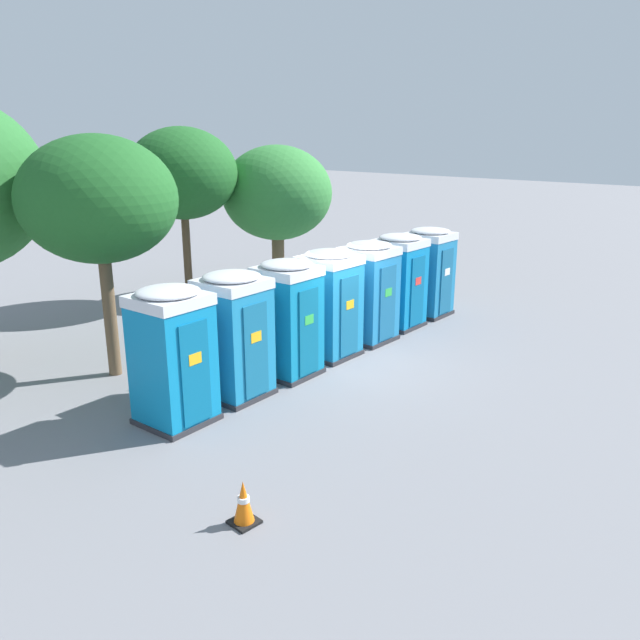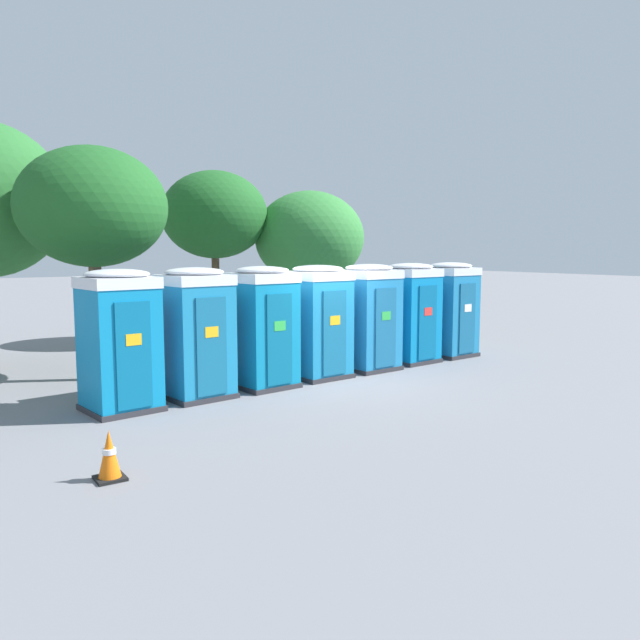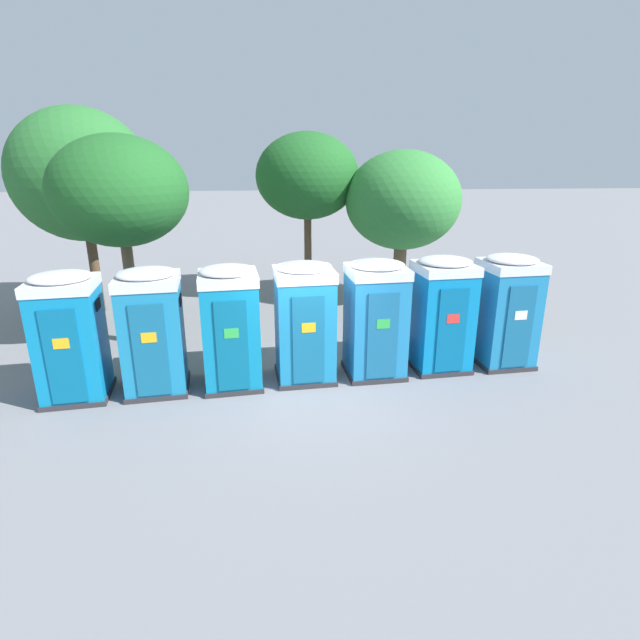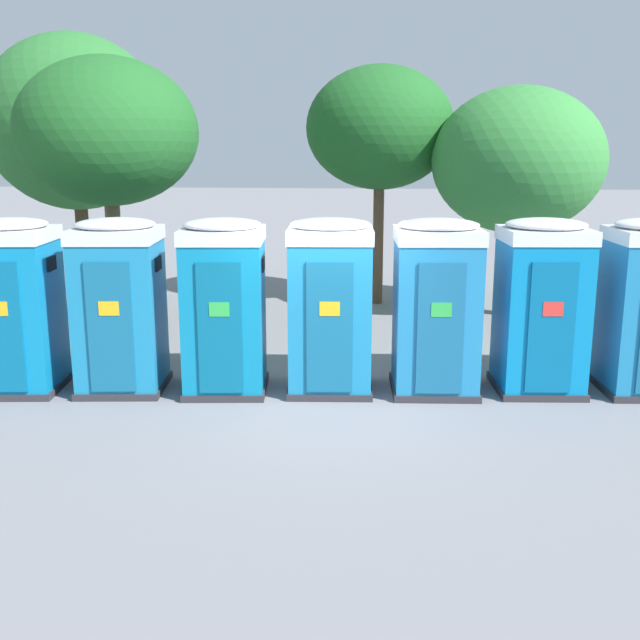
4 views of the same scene
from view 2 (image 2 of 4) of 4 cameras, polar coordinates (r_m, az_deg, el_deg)
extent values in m
plane|color=slate|center=(13.90, 0.84, -5.49)|extent=(120.00, 120.00, 0.00)
cube|color=#2D2D33|center=(11.86, -17.67, -7.64)|extent=(1.34, 1.33, 0.10)
cube|color=#0C7CB7|center=(11.65, -17.85, -2.38)|extent=(1.27, 1.27, 2.10)
cube|color=#0A618F|center=(11.13, -16.65, -3.13)|extent=(0.63, 0.10, 1.85)
cube|color=yellow|center=(11.07, -16.66, -1.74)|extent=(0.28, 0.04, 0.20)
cube|color=black|center=(11.80, -15.36, 1.41)|extent=(0.07, 0.36, 0.20)
cube|color=silver|center=(11.53, -18.05, 3.28)|extent=(1.31, 1.30, 0.20)
ellipsoid|color=silver|center=(11.53, -18.07, 4.02)|extent=(1.25, 1.24, 0.18)
cube|color=#2D2D33|center=(12.51, -11.16, -6.72)|extent=(1.34, 1.32, 0.10)
cube|color=#197DB1|center=(12.31, -11.28, -1.73)|extent=(1.27, 1.26, 2.10)
cube|color=#13618A|center=(11.82, -9.88, -2.41)|extent=(0.63, 0.10, 1.85)
cube|color=yellow|center=(11.77, -9.86, -1.09)|extent=(0.28, 0.04, 0.20)
cube|color=black|center=(12.53, -9.00, 1.84)|extent=(0.06, 0.36, 0.20)
cube|color=silver|center=(12.21, -11.39, 3.62)|extent=(1.31, 1.30, 0.20)
ellipsoid|color=silver|center=(12.20, -11.41, 4.33)|extent=(1.25, 1.24, 0.18)
cube|color=#2D2D33|center=(13.25, -5.21, -5.89)|extent=(1.30, 1.32, 0.10)
cube|color=#0D7AAC|center=(13.06, -5.26, -1.17)|extent=(1.24, 1.25, 2.10)
cube|color=#0A5F86|center=(12.60, -3.72, -1.78)|extent=(0.62, 0.10, 1.85)
cube|color=green|center=(12.55, -3.68, -0.54)|extent=(0.28, 0.04, 0.20)
cube|color=black|center=(13.32, -3.28, 2.17)|extent=(0.06, 0.36, 0.20)
cube|color=silver|center=(12.96, -5.31, 3.88)|extent=(1.28, 1.29, 0.20)
ellipsoid|color=silver|center=(12.95, -5.32, 4.54)|extent=(1.21, 1.23, 0.18)
cube|color=#2D2D33|center=(14.19, -0.19, -5.04)|extent=(1.32, 1.29, 0.10)
cube|color=#197EB6|center=(14.01, -0.19, -0.63)|extent=(1.26, 1.23, 2.10)
cube|color=#14628E|center=(13.57, 1.34, -1.18)|extent=(0.64, 0.08, 1.85)
cube|color=yellow|center=(13.53, 1.40, -0.03)|extent=(0.28, 0.03, 0.20)
cube|color=black|center=(14.32, 1.67, 2.48)|extent=(0.05, 0.36, 0.20)
cube|color=silver|center=(13.92, -0.20, 4.08)|extent=(1.29, 1.27, 0.20)
ellipsoid|color=silver|center=(13.91, -0.20, 4.69)|extent=(1.23, 1.20, 0.18)
cube|color=#2D2D33|center=(15.15, 4.43, -4.32)|extent=(1.31, 1.28, 0.10)
cube|color=#1E7BB7|center=(14.98, 4.47, -0.19)|extent=(1.25, 1.22, 2.10)
cube|color=#17608F|center=(14.57, 6.03, -0.69)|extent=(0.65, 0.08, 1.85)
cube|color=green|center=(14.53, 6.09, 0.38)|extent=(0.28, 0.03, 0.20)
cube|color=black|center=(15.33, 6.13, 2.70)|extent=(0.05, 0.36, 0.20)
cube|color=silver|center=(14.90, 4.50, 4.21)|extent=(1.29, 1.26, 0.20)
ellipsoid|color=silver|center=(14.89, 4.51, 4.79)|extent=(1.23, 1.20, 0.18)
cube|color=#2D2D33|center=(16.27, 8.18, -3.62)|extent=(1.32, 1.30, 0.10)
cube|color=#0A79BC|center=(16.12, 8.25, 0.23)|extent=(1.25, 1.23, 2.10)
cube|color=#085E92|center=(15.74, 9.81, -0.22)|extent=(0.64, 0.08, 1.85)
cube|color=red|center=(15.70, 9.87, 0.77)|extent=(0.28, 0.03, 0.20)
cube|color=black|center=(16.50, 9.69, 2.91)|extent=(0.05, 0.36, 0.20)
cube|color=silver|center=(16.04, 8.31, 4.32)|extent=(1.29, 1.27, 0.20)
ellipsoid|color=silver|center=(16.03, 8.32, 4.86)|extent=(1.23, 1.21, 0.18)
cube|color=#2D2D33|center=(17.39, 11.71, -3.04)|extent=(1.28, 1.29, 0.10)
cube|color=#1B77AF|center=(17.25, 11.79, 0.56)|extent=(1.22, 1.22, 2.10)
cube|color=#155D88|center=(16.89, 13.31, 0.15)|extent=(0.62, 0.08, 1.85)
cube|color=white|center=(16.85, 13.39, 1.07)|extent=(0.28, 0.03, 0.20)
cube|color=black|center=(17.64, 13.04, 3.06)|extent=(0.05, 0.36, 0.20)
cube|color=silver|center=(17.17, 11.88, 4.38)|extent=(1.25, 1.26, 0.20)
ellipsoid|color=silver|center=(17.17, 11.89, 4.88)|extent=(1.19, 1.20, 0.18)
cylinder|color=brown|center=(14.58, -19.75, 0.81)|extent=(0.27, 0.27, 3.08)
ellipsoid|color=#1E5B23|center=(14.55, -20.09, 9.68)|extent=(3.19, 3.19, 2.59)
cylinder|color=brown|center=(20.47, -0.96, 1.80)|extent=(0.41, 0.41, 2.44)
ellipsoid|color=#337F38|center=(20.41, -0.97, 7.54)|extent=(3.55, 3.55, 3.01)
cylinder|color=brown|center=(19.91, -9.49, 2.70)|extent=(0.24, 0.24, 3.21)
ellipsoid|color=#1E5B23|center=(19.90, -9.62, 9.47)|extent=(3.28, 3.28, 2.71)
cube|color=black|center=(8.49, -18.64, -13.54)|extent=(0.36, 0.36, 0.04)
cone|color=orange|center=(8.39, -18.72, -11.48)|extent=(0.28, 0.28, 0.60)
cylinder|color=white|center=(8.38, -18.73, -11.29)|extent=(0.17, 0.17, 0.07)
camera|label=1|loc=(3.80, -91.14, 34.96)|focal=35.00mm
camera|label=3|loc=(7.58, 44.36, 17.98)|focal=28.00mm
camera|label=4|loc=(8.78, 50.26, 8.13)|focal=42.00mm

